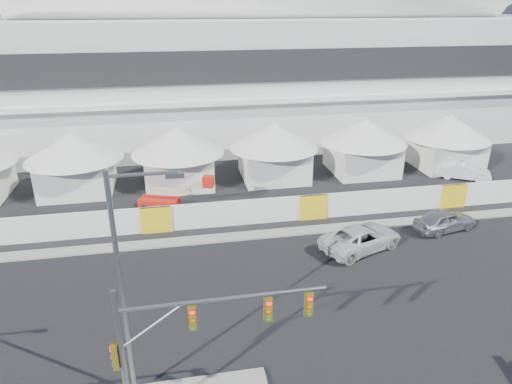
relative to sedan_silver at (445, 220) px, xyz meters
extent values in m
plane|color=black|center=(-15.07, -10.76, -0.82)|extent=(160.00, 160.00, 0.00)
cube|color=gray|center=(4.93, 1.74, -0.76)|extent=(80.00, 1.20, 0.12)
cube|color=silver|center=(-7.07, 31.24, 6.18)|extent=(80.00, 24.00, 14.00)
cube|color=black|center=(-7.07, 19.09, 8.98)|extent=(68.00, 0.30, 3.20)
cube|color=white|center=(-7.07, 18.84, 5.48)|extent=(72.00, 0.80, 0.50)
cube|color=white|center=(-28.07, 13.24, 0.68)|extent=(6.00, 6.00, 3.00)
cone|color=white|center=(-28.07, 13.24, 3.38)|extent=(8.40, 8.40, 2.40)
cube|color=white|center=(-19.07, 13.24, 0.68)|extent=(6.00, 6.00, 3.00)
cone|color=white|center=(-19.07, 13.24, 3.38)|extent=(8.40, 8.40, 2.40)
cube|color=white|center=(-10.07, 13.24, 0.68)|extent=(6.00, 6.00, 3.00)
cone|color=white|center=(-10.07, 13.24, 3.38)|extent=(8.40, 8.40, 2.40)
cube|color=white|center=(-1.07, 13.24, 0.68)|extent=(6.00, 6.00, 3.00)
cone|color=white|center=(-1.07, 13.24, 3.38)|extent=(8.40, 8.40, 2.40)
cube|color=white|center=(7.93, 13.24, 0.68)|extent=(6.00, 6.00, 3.00)
cone|color=white|center=(7.93, 13.24, 3.38)|extent=(8.40, 8.40, 2.40)
cube|color=white|center=(-9.07, 3.74, 0.18)|extent=(70.00, 0.25, 2.00)
imported|color=#A9AAAE|center=(0.00, 0.00, 0.00)|extent=(2.86, 5.11, 1.64)
imported|color=silver|center=(-7.22, -1.46, 0.01)|extent=(4.72, 6.60, 1.67)
imported|color=white|center=(7.86, 9.43, -0.04)|extent=(3.87, 4.93, 1.57)
cylinder|color=gray|center=(-21.81, -13.74, 2.67)|extent=(0.22, 0.22, 6.67)
cylinder|color=gray|center=(-18.02, -13.74, 5.17)|extent=(7.58, 0.15, 0.15)
cube|color=#594714|center=(-19.21, -13.74, 4.52)|extent=(0.32, 0.22, 1.05)
cube|color=#594714|center=(-16.43, -13.74, 4.52)|extent=(0.32, 0.22, 1.05)
cube|color=#594714|center=(-14.87, -13.74, 4.52)|extent=(0.32, 0.22, 1.05)
cube|color=#594714|center=(-22.04, -13.74, 3.22)|extent=(0.22, 0.32, 1.05)
cylinder|color=slate|center=(-21.85, -11.56, 4.43)|extent=(0.20, 0.20, 10.21)
cylinder|color=slate|center=(-20.61, -11.56, 9.31)|extent=(2.50, 0.14, 0.14)
cube|color=slate|center=(-19.47, -11.56, 9.20)|extent=(0.68, 0.28, 0.17)
cube|color=red|center=(-20.91, 7.72, -0.34)|extent=(3.46, 2.41, 0.97)
cube|color=beige|center=(-19.85, 7.72, 0.94)|extent=(3.25, 1.43, 0.31)
cube|color=beige|center=(-17.91, 7.72, 1.47)|extent=(2.53, 1.13, 1.07)
cube|color=red|center=(-16.68, 7.72, 1.91)|extent=(1.02, 1.02, 0.88)
camera|label=1|loc=(-19.44, -27.29, 15.01)|focal=32.00mm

